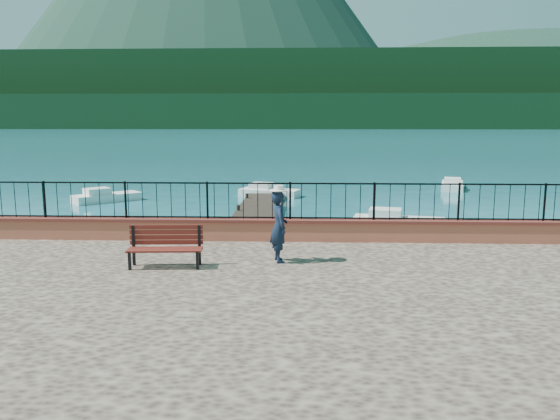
# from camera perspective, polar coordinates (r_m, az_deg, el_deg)

# --- Properties ---
(ground) EXTENTS (2000.00, 2000.00, 0.00)m
(ground) POSITION_cam_1_polar(r_m,az_deg,el_deg) (11.39, 2.18, -13.17)
(ground) COLOR #19596B
(ground) RESTS_ON ground
(parapet) EXTENTS (28.00, 0.46, 0.58)m
(parapet) POSITION_cam_1_polar(r_m,az_deg,el_deg) (14.51, 2.24, -2.08)
(parapet) COLOR #B35D40
(parapet) RESTS_ON promenade
(railing) EXTENTS (27.00, 0.05, 0.95)m
(railing) POSITION_cam_1_polar(r_m,az_deg,el_deg) (14.38, 2.26, 0.91)
(railing) COLOR black
(railing) RESTS_ON parapet
(dock) EXTENTS (2.00, 16.00, 0.30)m
(dock) POSITION_cam_1_polar(r_m,az_deg,el_deg) (23.00, -2.74, -1.23)
(dock) COLOR #2D231C
(dock) RESTS_ON ground
(far_forest) EXTENTS (900.00, 60.00, 18.00)m
(far_forest) POSITION_cam_1_polar(r_m,az_deg,el_deg) (310.56, 2.31, 10.17)
(far_forest) COLOR black
(far_forest) RESTS_ON ground
(foothills) EXTENTS (900.00, 120.00, 44.00)m
(foothills) POSITION_cam_1_polar(r_m,az_deg,el_deg) (370.95, 2.33, 12.04)
(foothills) COLOR black
(foothills) RESTS_ON ground
(companion_hill) EXTENTS (448.00, 384.00, 180.00)m
(companion_hill) POSITION_cam_1_polar(r_m,az_deg,el_deg) (611.49, 23.62, 8.14)
(companion_hill) COLOR #142D23
(companion_hill) RESTS_ON ground
(park_bench) EXTENTS (1.63, 0.63, 0.89)m
(park_bench) POSITION_cam_1_polar(r_m,az_deg,el_deg) (12.16, -11.88, -4.60)
(park_bench) COLOR black
(park_bench) RESTS_ON promenade
(person) EXTENTS (0.54, 0.68, 1.62)m
(person) POSITION_cam_1_polar(r_m,az_deg,el_deg) (12.25, -0.12, -1.73)
(person) COLOR black
(person) RESTS_ON promenade
(hat) EXTENTS (0.44, 0.44, 0.12)m
(hat) POSITION_cam_1_polar(r_m,az_deg,el_deg) (12.11, -0.12, 2.31)
(hat) COLOR white
(hat) RESTS_ON person
(boat_0) EXTENTS (3.56, 2.55, 0.80)m
(boat_0) POSITION_cam_1_polar(r_m,az_deg,el_deg) (20.32, -11.69, -2.11)
(boat_0) COLOR silver
(boat_0) RESTS_ON ground
(boat_1) EXTENTS (3.86, 2.06, 0.80)m
(boat_1) POSITION_cam_1_polar(r_m,az_deg,el_deg) (22.88, 12.30, -0.86)
(boat_1) COLOR silver
(boat_1) RESTS_ON ground
(boat_3) EXTENTS (3.52, 3.33, 0.80)m
(boat_3) POSITION_cam_1_polar(r_m,az_deg,el_deg) (31.17, -17.63, 1.59)
(boat_3) COLOR white
(boat_3) RESTS_ON ground
(boat_4) EXTENTS (3.67, 2.27, 0.80)m
(boat_4) POSITION_cam_1_polar(r_m,az_deg,el_deg) (31.72, -1.11, 2.15)
(boat_4) COLOR white
(boat_4) RESTS_ON ground
(boat_5) EXTENTS (2.14, 3.57, 0.80)m
(boat_5) POSITION_cam_1_polar(r_m,az_deg,el_deg) (36.83, 17.57, 2.72)
(boat_5) COLOR white
(boat_5) RESTS_ON ground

